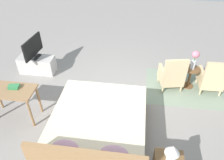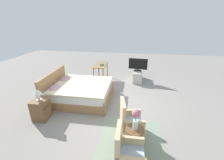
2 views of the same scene
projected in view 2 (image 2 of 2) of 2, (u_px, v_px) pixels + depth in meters
The scene contains 13 objects.
ground_plane at pixel (111, 103), 5.15m from camera, with size 16.00×16.00×0.00m, color gray.
floor_rug at pixel (131, 148), 3.33m from camera, with size 2.10×1.50×0.01m.
bed at pixel (80, 91), 5.27m from camera, with size 1.79×2.08×0.96m.
armchair_by_window_left at pixel (127, 153), 2.76m from camera, with size 0.55×0.55×0.92m.
armchair_by_window_right at pixel (130, 121), 3.62m from camera, with size 0.63×0.63×0.92m.
side_table at pixel (134, 137), 3.19m from camera, with size 0.40×0.40×0.55m.
flower_vase at pixel (136, 117), 3.00m from camera, with size 0.17×0.17×0.48m.
nightstand at pixel (41, 109), 4.23m from camera, with size 0.44×0.41×0.60m.
table_lamp at pixel (38, 93), 4.04m from camera, with size 0.22×0.22×0.33m.
tv_stand at pixel (137, 75), 6.92m from camera, with size 0.96×0.40×0.47m.
tv_flatscreen at pixel (138, 64), 6.72m from camera, with size 0.23×0.83×0.56m.
vanity_desk at pixel (101, 67), 6.79m from camera, with size 1.04×0.52×0.76m.
book_stack at pixel (102, 64), 6.64m from camera, with size 0.23×0.17×0.06m.
Camera 2 is at (-4.40, -0.72, 2.68)m, focal length 24.00 mm.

